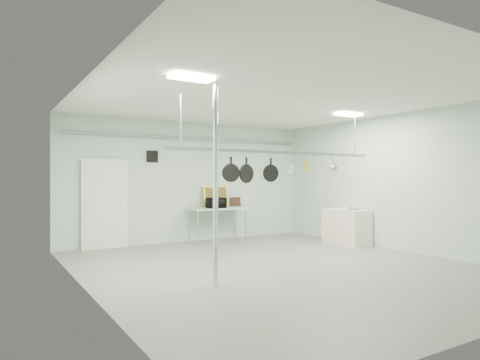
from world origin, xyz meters
TOP-DOWN VIEW (x-y plane):
  - floor at (0.00, 0.00)m, footprint 8.00×8.00m
  - ceiling at (0.00, 0.00)m, footprint 7.00×8.00m
  - back_wall at (0.00, 3.99)m, footprint 7.00×0.02m
  - right_wall at (3.49, 0.00)m, footprint 0.02×8.00m
  - door at (-2.30, 3.94)m, footprint 1.10×0.10m
  - wall_vent at (-1.10, 3.97)m, footprint 0.30×0.04m
  - conduit_pipe at (0.00, 3.90)m, footprint 6.60×0.07m
  - chrome_pole at (-1.70, -0.60)m, footprint 0.08×0.08m
  - prep_table at (0.60, 3.60)m, footprint 1.60×0.70m
  - side_cabinet at (3.15, 1.40)m, footprint 0.60×1.20m
  - pot_rack at (0.20, 0.30)m, footprint 4.80×0.06m
  - light_panel_left at (-2.20, -0.80)m, footprint 0.65×0.30m
  - light_panel_right at (2.40, 0.60)m, footprint 0.65×0.30m
  - microwave at (0.49, 3.48)m, footprint 0.54×0.42m
  - coffee_canister at (0.52, 3.52)m, footprint 0.21×0.21m
  - painting_large at (0.71, 3.90)m, footprint 0.79×0.18m
  - painting_small at (1.34, 3.90)m, footprint 0.31×0.11m
  - fruit_bowl at (3.13, 1.16)m, footprint 0.38×0.38m
  - skillet_left at (-0.90, 0.30)m, footprint 0.34×0.15m
  - skillet_mid at (-0.56, 0.30)m, footprint 0.36×0.13m
  - skillet_right at (0.00, 0.30)m, footprint 0.34×0.11m
  - whisk at (0.50, 0.30)m, footprint 0.20×0.20m
  - grater at (0.90, 0.30)m, footprint 0.10×0.03m
  - saucepan at (1.67, 0.30)m, footprint 0.14×0.12m
  - fruit_cluster at (3.13, 1.16)m, footprint 0.24×0.24m

SIDE VIEW (x-z plane):
  - floor at x=0.00m, z-range 0.00..0.00m
  - side_cabinet at x=3.15m, z-range 0.00..0.90m
  - prep_table at x=0.60m, z-range 0.38..1.28m
  - fruit_bowl at x=3.13m, z-range 0.90..0.99m
  - fruit_cluster at x=3.13m, z-range 0.94..1.03m
  - coffee_canister at x=0.52m, z-range 0.91..1.12m
  - painting_small at x=1.34m, z-range 0.90..1.16m
  - microwave at x=0.49m, z-range 0.91..1.18m
  - door at x=-2.30m, z-range -0.05..2.15m
  - painting_large at x=0.71m, z-range 0.90..1.49m
  - back_wall at x=0.00m, z-range 0.00..3.20m
  - right_wall at x=3.49m, z-range 0.00..3.20m
  - chrome_pole at x=-1.70m, z-range 0.00..3.20m
  - skillet_mid at x=-0.56m, z-range 1.59..2.09m
  - skillet_right at x=0.00m, z-range 1.61..2.09m
  - skillet_left at x=-0.90m, z-range 1.63..2.09m
  - whisk at x=0.50m, z-range 1.80..2.09m
  - grater at x=0.90m, z-range 1.85..2.09m
  - saucepan at x=1.67m, z-range 1.86..2.09m
  - pot_rack at x=0.20m, z-range 1.73..2.73m
  - wall_vent at x=-1.10m, z-range 2.10..2.40m
  - conduit_pipe at x=0.00m, z-range 2.71..2.79m
  - light_panel_left at x=-2.20m, z-range 3.14..3.19m
  - light_panel_right at x=2.40m, z-range 3.14..3.19m
  - ceiling at x=0.00m, z-range 3.18..3.20m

